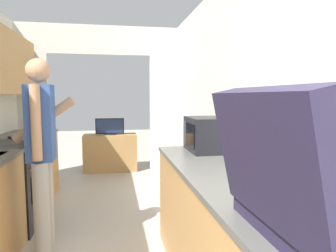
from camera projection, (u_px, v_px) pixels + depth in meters
The scene contains 10 objects.
wall_right at pixel (261, 117), 2.20m from camera, with size 0.06×6.87×2.50m.
wall_far_with_doorway at pixel (101, 94), 4.77m from camera, with size 2.88×0.06×2.50m.
counter_right at pixel (235, 247), 1.88m from camera, with size 0.62×2.36×0.91m.
range_oven at pixel (6, 185), 3.17m from camera, with size 0.66×0.74×1.05m.
person at pixel (42, 152), 2.54m from camera, with size 0.55×0.37×1.71m.
suitcase at pixel (310, 192), 1.02m from camera, with size 0.56×0.66×0.53m.
microwave at pixel (208, 134), 2.69m from camera, with size 0.37×0.46×0.30m.
tv_cabinet at pixel (110, 153), 5.62m from camera, with size 0.97×0.42×0.68m.
television at pixel (110, 127), 5.53m from camera, with size 0.52×0.16×0.31m.
knife at pixel (13, 137), 3.56m from camera, with size 0.18×0.30×0.02m.
Camera 1 is at (0.21, -0.41, 1.40)m, focal length 32.00 mm.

